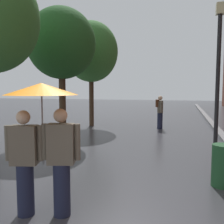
{
  "coord_description": "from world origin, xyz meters",
  "views": [
    {
      "loc": [
        1.59,
        -3.26,
        1.96
      ],
      "look_at": [
        -0.18,
        3.09,
        1.35
      ],
      "focal_mm": 40.51,
      "sensor_mm": 36.0,
      "label": 1
    }
  ],
  "objects_px": {
    "couple_under_umbrella": "(42,129)",
    "pedestrian_walking_midground": "(160,111)",
    "street_tree_2": "(91,52)",
    "street_tree_1": "(61,44)",
    "street_lamp_post": "(218,68)",
    "litter_bin": "(223,166)"
  },
  "relations": [
    {
      "from": "couple_under_umbrella",
      "to": "pedestrian_walking_midground",
      "type": "height_order",
      "value": "couple_under_umbrella"
    },
    {
      "from": "street_tree_2",
      "to": "street_tree_1",
      "type": "bearing_deg",
      "value": -88.9
    },
    {
      "from": "pedestrian_walking_midground",
      "to": "street_tree_2",
      "type": "bearing_deg",
      "value": 178.7
    },
    {
      "from": "street_lamp_post",
      "to": "street_tree_2",
      "type": "bearing_deg",
      "value": 142.21
    },
    {
      "from": "street_tree_2",
      "to": "pedestrian_walking_midground",
      "type": "bearing_deg",
      "value": -1.3
    },
    {
      "from": "street_tree_2",
      "to": "couple_under_umbrella",
      "type": "xyz_separation_m",
      "value": [
        2.56,
        -9.12,
        -2.49
      ]
    },
    {
      "from": "pedestrian_walking_midground",
      "to": "street_tree_1",
      "type": "bearing_deg",
      "value": -135.91
    },
    {
      "from": "couple_under_umbrella",
      "to": "street_lamp_post",
      "type": "distance_m",
      "value": 5.8
    },
    {
      "from": "street_tree_2",
      "to": "couple_under_umbrella",
      "type": "relative_size",
      "value": 2.64
    },
    {
      "from": "street_tree_1",
      "to": "pedestrian_walking_midground",
      "type": "relative_size",
      "value": 3.14
    },
    {
      "from": "street_tree_2",
      "to": "couple_under_umbrella",
      "type": "distance_m",
      "value": 9.8
    },
    {
      "from": "couple_under_umbrella",
      "to": "street_lamp_post",
      "type": "height_order",
      "value": "street_lamp_post"
    },
    {
      "from": "couple_under_umbrella",
      "to": "street_tree_2",
      "type": "bearing_deg",
      "value": 105.69
    },
    {
      "from": "street_tree_2",
      "to": "litter_bin",
      "type": "height_order",
      "value": "street_tree_2"
    },
    {
      "from": "couple_under_umbrella",
      "to": "pedestrian_walking_midground",
      "type": "distance_m",
      "value": 9.11
    },
    {
      "from": "litter_bin",
      "to": "couple_under_umbrella",
      "type": "bearing_deg",
      "value": -145.12
    },
    {
      "from": "litter_bin",
      "to": "pedestrian_walking_midground",
      "type": "xyz_separation_m",
      "value": [
        -1.86,
        7.05,
        0.44
      ]
    },
    {
      "from": "street_tree_1",
      "to": "street_lamp_post",
      "type": "height_order",
      "value": "street_tree_1"
    },
    {
      "from": "street_lamp_post",
      "to": "litter_bin",
      "type": "distance_m",
      "value": 3.53
    },
    {
      "from": "street_lamp_post",
      "to": "pedestrian_walking_midground",
      "type": "distance_m",
      "value": 5.03
    },
    {
      "from": "street_tree_1",
      "to": "couple_under_umbrella",
      "type": "xyz_separation_m",
      "value": [
        2.5,
        -5.66,
        -2.32
      ]
    },
    {
      "from": "street_tree_1",
      "to": "couple_under_umbrella",
      "type": "relative_size",
      "value": 2.47
    }
  ]
}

